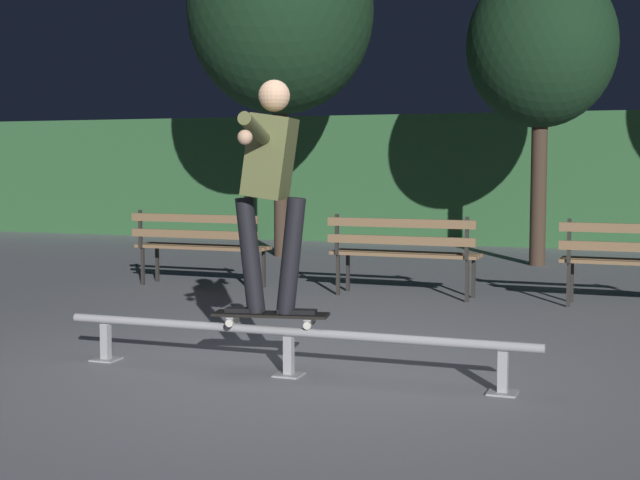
{
  "coord_description": "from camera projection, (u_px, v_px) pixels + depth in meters",
  "views": [
    {
      "loc": [
        2.24,
        -5.76,
        1.43
      ],
      "look_at": [
        -0.06,
        0.64,
        0.85
      ],
      "focal_mm": 51.24,
      "sensor_mm": 36.0,
      "label": 1
    }
  ],
  "objects": [
    {
      "name": "park_bench_left_center",
      "position": [
        403.0,
        247.0,
        9.64
      ],
      "size": [
        1.61,
        0.45,
        0.88
      ],
      "color": "#282623",
      "rests_on": "ground"
    },
    {
      "name": "hedge_backdrop",
      "position": [
        513.0,
        179.0,
        15.96
      ],
      "size": [
        24.0,
        1.2,
        2.27
      ],
      "primitive_type": "cube",
      "color": "#2D5B33",
      "rests_on": "ground"
    },
    {
      "name": "skateboard",
      "position": [
        271.0,
        315.0,
        6.14
      ],
      "size": [
        0.8,
        0.33,
        0.09
      ],
      "color": "black",
      "rests_on": "grind_rail"
    },
    {
      "name": "ground_plane",
      "position": [
        297.0,
        371.0,
        6.28
      ],
      "size": [
        90.0,
        90.0,
        0.0
      ],
      "primitive_type": "plane",
      "color": "slate"
    },
    {
      "name": "park_bench_leftmost",
      "position": [
        199.0,
        241.0,
        10.45
      ],
      "size": [
        1.61,
        0.45,
        0.88
      ],
      "color": "#282623",
      "rests_on": "ground"
    },
    {
      "name": "tree_behind_benches",
      "position": [
        541.0,
        47.0,
        12.47
      ],
      "size": [
        2.04,
        2.04,
        4.15
      ],
      "color": "#3D2D23",
      "rests_on": "ground"
    },
    {
      "name": "skateboarder",
      "position": [
        271.0,
        176.0,
        6.06
      ],
      "size": [
        0.63,
        1.39,
        1.56
      ],
      "color": "black",
      "rests_on": "skateboard"
    },
    {
      "name": "tree_far_left",
      "position": [
        280.0,
        12.0,
        13.69
      ],
      "size": [
        2.81,
        2.81,
        5.24
      ],
      "color": "#3D2D23",
      "rests_on": "ground"
    },
    {
      "name": "grind_rail",
      "position": [
        289.0,
        339.0,
        6.11
      ],
      "size": [
        3.36,
        0.18,
        0.33
      ],
      "color": "#9E9EA3",
      "rests_on": "ground"
    }
  ]
}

